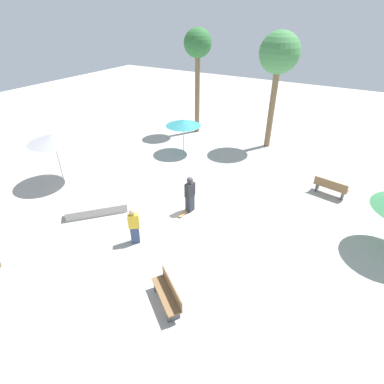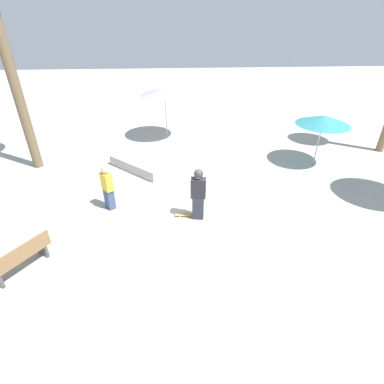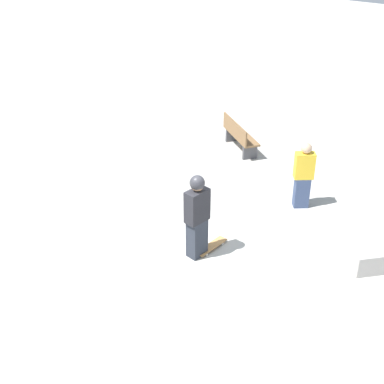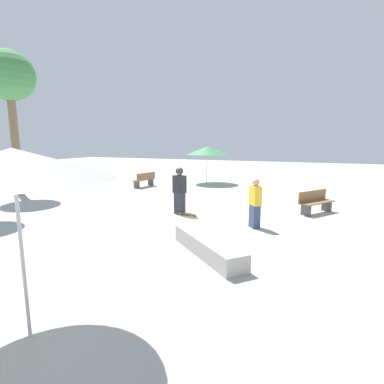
% 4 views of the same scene
% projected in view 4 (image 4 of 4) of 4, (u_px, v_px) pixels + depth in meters
% --- Properties ---
extents(ground_plane, '(60.00, 60.00, 0.00)m').
position_uv_depth(ground_plane, '(177.00, 212.00, 11.56)').
color(ground_plane, '#B2AFA8').
extents(skater_main, '(0.32, 0.50, 1.75)m').
position_uv_depth(skater_main, '(180.00, 189.00, 11.10)').
color(skater_main, '#282D38').
rests_on(skater_main, ground_plane).
extents(skateboard, '(0.26, 0.81, 0.07)m').
position_uv_depth(skateboard, '(187.00, 214.00, 11.02)').
color(skateboard, '#B7844C').
rests_on(skateboard, ground_plane).
extents(concrete_ledge, '(2.23, 2.36, 0.42)m').
position_uv_depth(concrete_ledge, '(208.00, 246.00, 7.16)').
color(concrete_ledge, '#A8A39E').
rests_on(concrete_ledge, ground_plane).
extents(bench_near, '(1.56, 1.28, 0.85)m').
position_uv_depth(bench_near, '(315.00, 202.00, 11.27)').
color(bench_near, '#47474C').
rests_on(bench_near, ground_plane).
extents(bench_far, '(1.65, 0.72, 0.85)m').
position_uv_depth(bench_far, '(145.00, 180.00, 17.76)').
color(bench_far, '#47474C').
rests_on(bench_far, ground_plane).
extents(shade_umbrella_grey, '(2.56, 2.56, 2.62)m').
position_uv_depth(shade_umbrella_grey, '(13.00, 164.00, 3.77)').
color(shade_umbrella_grey, '#B7B7BC').
rests_on(shade_umbrella_grey, ground_plane).
extents(shade_umbrella_green, '(2.66, 2.66, 2.35)m').
position_uv_depth(shade_umbrella_green, '(207.00, 151.00, 18.99)').
color(shade_umbrella_green, '#B7B7BC').
rests_on(shade_umbrella_green, ground_plane).
extents(palm_tree_center_left, '(2.37, 2.37, 6.95)m').
position_uv_depth(palm_tree_center_left, '(9.00, 79.00, 14.26)').
color(palm_tree_center_left, brown).
rests_on(palm_tree_center_left, ground_plane).
extents(bystander_watching, '(0.48, 0.45, 1.56)m').
position_uv_depth(bystander_watching, '(255.00, 203.00, 9.33)').
color(bystander_watching, '#38476B').
rests_on(bystander_watching, ground_plane).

